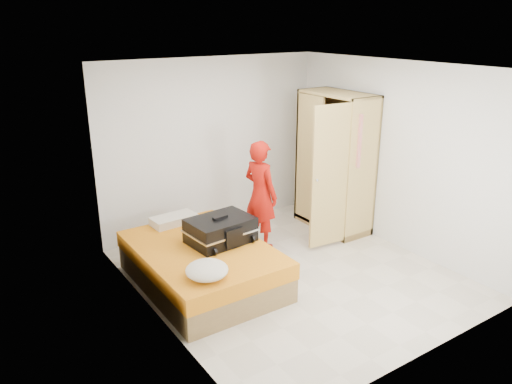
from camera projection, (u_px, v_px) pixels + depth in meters
room at (294, 178)px, 5.98m from camera, size 4.00×4.02×2.60m
bed at (202, 265)px, 6.10m from camera, size 1.42×2.02×0.50m
wardrobe at (334, 166)px, 7.51m from camera, size 1.17×1.20×2.10m
person at (261, 195)px, 6.97m from camera, size 0.48×0.63×1.55m
suitcase at (221, 230)px, 6.11m from camera, size 0.83×0.64×0.33m
round_cushion at (207, 270)px, 5.28m from camera, size 0.46×0.46×0.17m
pillow at (174, 220)px, 6.69m from camera, size 0.61×0.34×0.11m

